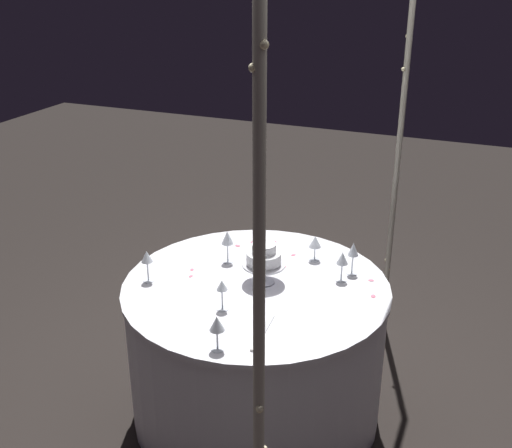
% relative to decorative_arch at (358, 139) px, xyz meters
% --- Properties ---
extents(ground_plane, '(12.00, 12.00, 0.00)m').
position_rel_decorative_arch_xyz_m(ground_plane, '(-0.00, -0.48, -1.61)').
color(ground_plane, black).
extents(decorative_arch, '(2.35, 0.05, 2.45)m').
position_rel_decorative_arch_xyz_m(decorative_arch, '(0.00, 0.00, 0.00)').
color(decorative_arch, '#B7B29E').
rests_on(decorative_arch, ground).
extents(main_table, '(1.37, 1.37, 0.79)m').
position_rel_decorative_arch_xyz_m(main_table, '(-0.00, -0.48, -1.21)').
color(main_table, white).
rests_on(main_table, ground).
extents(tiered_cake, '(0.22, 0.22, 0.22)m').
position_rel_decorative_arch_xyz_m(tiered_cake, '(-0.03, -0.45, -0.67)').
color(tiered_cake, silver).
rests_on(tiered_cake, main_table).
extents(wine_glass_0, '(0.06, 0.06, 0.18)m').
position_rel_decorative_arch_xyz_m(wine_glass_0, '(-0.30, -0.05, -0.68)').
color(wine_glass_0, silver).
rests_on(wine_glass_0, main_table).
extents(wine_glass_1, '(0.06, 0.06, 0.16)m').
position_rel_decorative_arch_xyz_m(wine_glass_1, '(0.28, -0.53, -0.70)').
color(wine_glass_1, silver).
rests_on(wine_glass_1, main_table).
extents(wine_glass_2, '(0.06, 0.06, 0.16)m').
position_rel_decorative_arch_xyz_m(wine_glass_2, '(-0.20, -0.09, -0.69)').
color(wine_glass_2, silver).
rests_on(wine_glass_2, main_table).
extents(wine_glass_3, '(0.06, 0.06, 0.17)m').
position_rel_decorative_arch_xyz_m(wine_glass_3, '(0.17, -1.00, -0.68)').
color(wine_glass_3, silver).
rests_on(wine_glass_3, main_table).
extents(wine_glass_4, '(0.06, 0.06, 0.18)m').
position_rel_decorative_arch_xyz_m(wine_glass_4, '(-0.18, -0.71, -0.67)').
color(wine_glass_4, silver).
rests_on(wine_glass_4, main_table).
extents(wine_glass_5, '(0.07, 0.07, 0.14)m').
position_rel_decorative_arch_xyz_m(wine_glass_5, '(-0.38, -0.28, -0.71)').
color(wine_glass_5, silver).
rests_on(wine_glass_5, main_table).
extents(wine_glass_6, '(0.07, 0.07, 0.16)m').
position_rel_decorative_arch_xyz_m(wine_glass_6, '(0.58, -0.41, -0.69)').
color(wine_glass_6, silver).
rests_on(wine_glass_6, main_table).
extents(cake_knife, '(0.30, 0.04, 0.01)m').
position_rel_decorative_arch_xyz_m(cake_knife, '(0.42, -0.28, -0.81)').
color(cake_knife, silver).
rests_on(cake_knife, main_table).
extents(rose_petal_0, '(0.04, 0.04, 0.00)m').
position_rel_decorative_arch_xyz_m(rose_petal_0, '(-0.45, -0.68, -0.81)').
color(rose_petal_0, '#EA6B84').
rests_on(rose_petal_0, main_table).
extents(rose_petal_1, '(0.03, 0.02, 0.00)m').
position_rel_decorative_arch_xyz_m(rose_petal_1, '(0.05, -0.82, -0.81)').
color(rose_petal_1, '#EA6B84').
rests_on(rose_petal_1, main_table).
extents(rose_petal_2, '(0.04, 0.04, 0.00)m').
position_rel_decorative_arch_xyz_m(rose_petal_2, '(-0.24, -0.41, -0.81)').
color(rose_petal_2, '#EA6B84').
rests_on(rose_petal_2, main_table).
extents(rose_petal_3, '(0.03, 0.03, 0.00)m').
position_rel_decorative_arch_xyz_m(rose_petal_3, '(-0.26, 0.06, -0.81)').
color(rose_petal_3, '#EA6B84').
rests_on(rose_petal_3, main_table).
extents(rose_petal_4, '(0.03, 0.03, 0.00)m').
position_rel_decorative_arch_xyz_m(rose_petal_4, '(-0.02, -0.85, -0.81)').
color(rose_petal_4, '#EA6B84').
rests_on(rose_petal_4, main_table).
extents(rose_petal_5, '(0.03, 0.04, 0.00)m').
position_rel_decorative_arch_xyz_m(rose_petal_5, '(-0.38, -0.74, -0.81)').
color(rose_petal_5, '#EA6B84').
rests_on(rose_petal_5, main_table).
extents(rose_petal_6, '(0.04, 0.03, 0.00)m').
position_rel_decorative_arch_xyz_m(rose_petal_6, '(-0.39, -0.41, -0.81)').
color(rose_petal_6, '#EA6B84').
rests_on(rose_petal_6, main_table).
extents(rose_petal_7, '(0.04, 0.04, 0.00)m').
position_rel_decorative_arch_xyz_m(rose_petal_7, '(-0.51, -0.57, -0.81)').
color(rose_petal_7, '#EA6B84').
rests_on(rose_petal_7, main_table).
extents(rose_petal_8, '(0.02, 0.03, 0.00)m').
position_rel_decorative_arch_xyz_m(rose_petal_8, '(-0.18, -0.51, -0.81)').
color(rose_petal_8, '#EA6B84').
rests_on(rose_petal_8, main_table).
extents(rose_petal_9, '(0.04, 0.03, 0.00)m').
position_rel_decorative_arch_xyz_m(rose_petal_9, '(-0.11, 0.10, -0.81)').
color(rose_petal_9, '#EA6B84').
rests_on(rose_petal_9, main_table).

